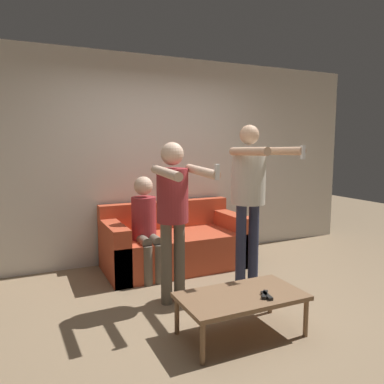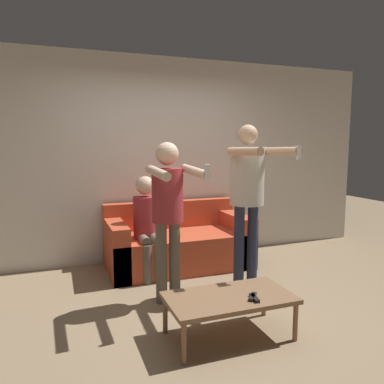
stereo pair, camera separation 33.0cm
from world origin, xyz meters
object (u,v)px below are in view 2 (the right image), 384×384
object	(u,v)px
remote_near	(254,298)
remote_far	(253,297)
coffee_table	(229,300)
person_standing_right	(248,186)
person_seated	(147,222)
person_standing_left	(168,204)
couch	(178,245)

from	to	relation	value
remote_near	remote_far	size ratio (longest dim) A/B	1.13
coffee_table	person_standing_right	bearing A→B (deg)	53.71
person_seated	coffee_table	distance (m)	1.69
remote_far	coffee_table	bearing A→B (deg)	144.11
person_seated	coffee_table	bearing A→B (deg)	-80.05
person_standing_left	remote_near	size ratio (longest dim) A/B	10.27
person_seated	remote_far	xyz separation A→B (m)	(0.44, -1.74, -0.29)
person_standing_right	remote_far	distance (m)	1.27
couch	person_standing_left	distance (m)	1.32
person_standing_left	person_standing_right	bearing A→B (deg)	0.32
person_standing_right	remote_far	xyz separation A→B (m)	(-0.44, -0.92, -0.77)
person_seated	couch	bearing A→B (deg)	24.50
couch	person_seated	bearing A→B (deg)	-155.50
person_standing_right	person_seated	size ratio (longest dim) A/B	1.48
remote_near	couch	bearing A→B (deg)	89.68
person_seated	coffee_table	world-z (taller)	person_seated
person_standing_right	remote_near	bearing A→B (deg)	-115.07
remote_near	remote_far	xyz separation A→B (m)	(-0.00, 0.02, 0.00)
person_standing_left	remote_near	distance (m)	1.20
person_standing_left	coffee_table	bearing A→B (deg)	-71.69
person_standing_right	coffee_table	bearing A→B (deg)	-126.29
couch	coffee_table	size ratio (longest dim) A/B	1.74
person_seated	remote_near	size ratio (longest dim) A/B	7.71
person_standing_right	person_seated	xyz separation A→B (m)	(-0.88, 0.82, -0.47)
person_standing_left	coffee_table	xyz separation A→B (m)	(0.27, -0.80, -0.67)
couch	remote_far	xyz separation A→B (m)	(-0.01, -1.94, 0.08)
person_seated	remote_near	xyz separation A→B (m)	(0.44, -1.76, -0.29)
couch	coffee_table	world-z (taller)	couch
person_standing_right	person_standing_left	bearing A→B (deg)	-179.68
person_standing_right	person_seated	bearing A→B (deg)	137.04
couch	person_seated	xyz separation A→B (m)	(-0.45, -0.20, 0.37)
couch	remote_far	bearing A→B (deg)	-90.36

